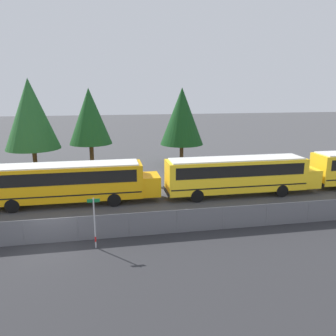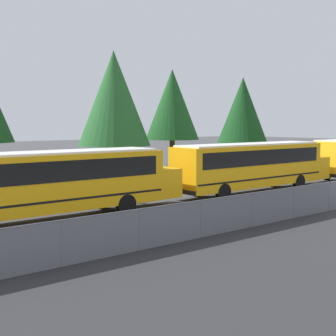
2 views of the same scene
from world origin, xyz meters
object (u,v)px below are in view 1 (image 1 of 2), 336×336
street_sign (95,222)px  tree_1 (90,116)px  tree_0 (31,114)px  tree_2 (182,116)px  school_bus_3 (239,173)px  school_bus_2 (69,181)px

street_sign → tree_1: bearing=92.7°
tree_0 → tree_1: (5.78, 0.16, -0.32)m
tree_1 → tree_0: bearing=-178.4°
tree_0 → tree_2: 16.09m
school_bus_3 → tree_0: bearing=151.2°
street_sign → tree_2: tree_2 is taller
school_bus_2 → tree_2: tree_2 is taller
school_bus_2 → school_bus_3: size_ratio=1.00×
school_bus_3 → tree_2: (-2.35, 11.68, 3.87)m
school_bus_2 → street_sign: size_ratio=4.47×
school_bus_3 → street_sign: 13.99m
street_sign → tree_2: 21.86m
street_sign → school_bus_3: bearing=33.0°
school_bus_3 → tree_2: bearing=101.4°
street_sign → tree_0: bearing=110.5°
tree_0 → school_bus_2: bearing=-65.8°
school_bus_2 → street_sign: 8.13m
school_bus_3 → tree_1: bearing=140.8°
school_bus_2 → school_bus_3: 13.91m
street_sign → school_bus_2: bearing=105.6°
tree_1 → street_sign: bearing=-87.3°
street_sign → tree_1: size_ratio=0.33×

